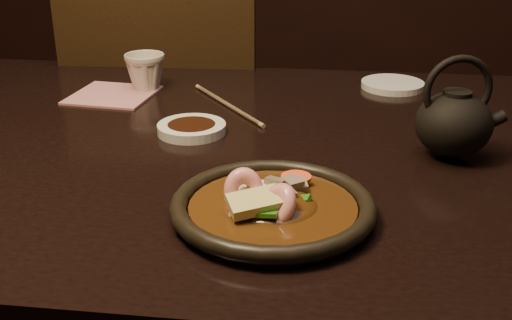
# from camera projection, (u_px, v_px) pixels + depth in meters

# --- Properties ---
(table) EXTENTS (1.60, 0.90, 0.75)m
(table) POSITION_uv_depth(u_px,v_px,m) (157.00, 181.00, 1.05)
(table) COLOR black
(table) RESTS_ON floor
(chair) EXTENTS (0.48, 0.48, 0.98)m
(chair) POSITION_uv_depth(u_px,v_px,m) (173.00, 135.00, 1.64)
(chair) COLOR black
(chair) RESTS_ON floor
(plate) EXTENTS (0.25, 0.25, 0.03)m
(plate) POSITION_uv_depth(u_px,v_px,m) (273.00, 208.00, 0.77)
(plate) COLOR black
(plate) RESTS_ON table
(stirfry) EXTENTS (0.12, 0.14, 0.06)m
(stirfry) POSITION_uv_depth(u_px,v_px,m) (269.00, 203.00, 0.77)
(stirfry) COLOR #3A1F0A
(stirfry) RESTS_ON plate
(soy_dish) EXTENTS (0.11, 0.11, 0.02)m
(soy_dish) POSITION_uv_depth(u_px,v_px,m) (192.00, 129.00, 1.03)
(soy_dish) COLOR silver
(soy_dish) RESTS_ON table
(saucer_right) EXTENTS (0.12, 0.12, 0.01)m
(saucer_right) POSITION_uv_depth(u_px,v_px,m) (393.00, 85.00, 1.27)
(saucer_right) COLOR silver
(saucer_right) RESTS_ON table
(tea_cup) EXTENTS (0.09, 0.09, 0.08)m
(tea_cup) POSITION_uv_depth(u_px,v_px,m) (145.00, 71.00, 1.24)
(tea_cup) COLOR beige
(tea_cup) RESTS_ON table
(chopsticks) EXTENTS (0.16, 0.22, 0.01)m
(chopsticks) POSITION_uv_depth(u_px,v_px,m) (227.00, 104.00, 1.16)
(chopsticks) COLOR #A3845D
(chopsticks) RESTS_ON table
(napkin) EXTENTS (0.16, 0.16, 0.00)m
(napkin) POSITION_uv_depth(u_px,v_px,m) (113.00, 95.00, 1.22)
(napkin) COLOR #B87173
(napkin) RESTS_ON table
(teapot) EXTENTS (0.14, 0.11, 0.15)m
(teapot) POSITION_uv_depth(u_px,v_px,m) (454.00, 121.00, 0.93)
(teapot) COLOR black
(teapot) RESTS_ON table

